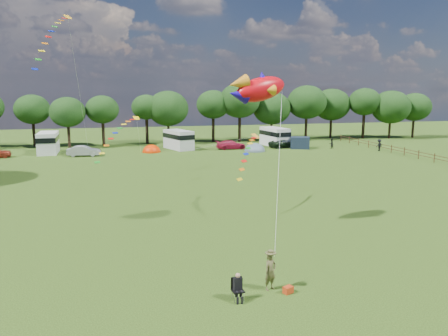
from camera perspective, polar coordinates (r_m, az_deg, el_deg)
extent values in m
plane|color=black|center=(22.66, 4.92, -13.56)|extent=(180.00, 180.00, 0.00)
cylinder|color=black|center=(77.43, -23.56, 4.04)|extent=(0.47, 0.47, 3.90)
ellipsoid|color=black|center=(77.16, -23.77, 7.03)|extent=(5.58, 5.58, 4.74)
cylinder|color=black|center=(73.66, -19.59, 3.89)|extent=(0.44, 0.44, 3.56)
ellipsoid|color=black|center=(73.38, -19.77, 6.89)|extent=(5.56, 5.56, 4.73)
cylinder|color=black|center=(74.24, -15.48, 4.31)|extent=(0.47, 0.47, 3.95)
ellipsoid|color=black|center=(73.97, -15.62, 7.37)|extent=(5.33, 5.33, 4.53)
cylinder|color=black|center=(76.13, -10.03, 4.81)|extent=(0.50, 0.50, 4.33)
ellipsoid|color=black|center=(75.86, -10.12, 7.83)|extent=(4.95, 4.95, 4.21)
cylinder|color=black|center=(76.03, -7.26, 4.49)|extent=(0.43, 0.43, 3.31)
ellipsoid|color=black|center=(75.73, -7.33, 7.72)|extent=(7.03, 7.03, 5.98)
cylinder|color=black|center=(77.49, -1.41, 5.06)|extent=(0.50, 0.50, 4.36)
ellipsoid|color=black|center=(77.23, -1.43, 8.30)|extent=(5.84, 5.84, 4.97)
cylinder|color=black|center=(77.74, 2.05, 5.14)|extent=(0.51, 0.51, 4.55)
ellipsoid|color=black|center=(77.46, 2.07, 8.80)|extent=(7.15, 7.15, 6.08)
cylinder|color=black|center=(80.37, 6.21, 4.78)|extent=(0.42, 0.42, 3.21)
ellipsoid|color=black|center=(80.09, 6.26, 7.76)|extent=(6.90, 6.90, 5.86)
cylinder|color=black|center=(82.15, 10.65, 5.12)|extent=(0.48, 0.48, 4.17)
ellipsoid|color=black|center=(81.88, 10.76, 8.44)|extent=(7.16, 7.16, 6.09)
cylinder|color=black|center=(86.50, 13.76, 5.08)|extent=(0.45, 0.45, 3.66)
ellipsoid|color=black|center=(86.24, 13.88, 8.04)|extent=(7.05, 7.05, 5.99)
cylinder|color=black|center=(86.94, 17.74, 5.24)|extent=(0.52, 0.52, 4.65)
ellipsoid|color=black|center=(86.70, 17.90, 8.24)|extent=(5.96, 5.96, 5.06)
cylinder|color=black|center=(88.46, 20.79, 4.66)|extent=(0.42, 0.42, 3.19)
ellipsoid|color=black|center=(88.20, 20.97, 7.44)|extent=(7.23, 7.23, 6.14)
cylinder|color=black|center=(91.91, 23.45, 4.77)|extent=(0.44, 0.44, 3.52)
ellipsoid|color=black|center=(91.67, 23.63, 7.32)|extent=(6.22, 6.22, 5.28)
cylinder|color=#472D19|center=(61.20, 25.77, 1.18)|extent=(0.12, 0.12, 1.20)
cylinder|color=#472D19|center=(60.02, 26.70, 1.29)|extent=(0.08, 3.00, 0.08)
cylinder|color=#472D19|center=(60.07, 26.67, 0.91)|extent=(0.08, 3.00, 0.08)
cylinder|color=#472D19|center=(63.52, 24.07, 1.60)|extent=(0.12, 0.12, 1.20)
cylinder|color=#472D19|center=(62.31, 24.93, 1.71)|extent=(0.08, 3.00, 0.08)
cylinder|color=#472D19|center=(62.36, 24.90, 1.35)|extent=(0.08, 3.00, 0.08)
cylinder|color=#472D19|center=(65.89, 22.49, 1.99)|extent=(0.12, 0.12, 1.20)
cylinder|color=#472D19|center=(64.65, 23.29, 2.11)|extent=(0.08, 3.00, 0.08)
cylinder|color=#472D19|center=(64.70, 23.26, 1.76)|extent=(0.08, 3.00, 0.08)
cylinder|color=#472D19|center=(68.31, 21.02, 2.36)|extent=(0.12, 0.12, 1.20)
cylinder|color=#472D19|center=(67.05, 21.76, 2.48)|extent=(0.08, 3.00, 0.08)
cylinder|color=#472D19|center=(67.10, 21.74, 2.14)|extent=(0.08, 3.00, 0.08)
cylinder|color=#472D19|center=(70.77, 19.65, 2.69)|extent=(0.12, 0.12, 1.20)
cylinder|color=#472D19|center=(69.49, 20.34, 2.81)|extent=(0.08, 3.00, 0.08)
cylinder|color=#472D19|center=(69.54, 20.32, 2.49)|extent=(0.08, 3.00, 0.08)
cylinder|color=#472D19|center=(73.28, 18.37, 3.01)|extent=(0.12, 0.12, 1.20)
cylinder|color=#472D19|center=(71.98, 19.02, 3.13)|extent=(0.08, 3.00, 0.08)
cylinder|color=#472D19|center=(72.03, 19.00, 2.81)|extent=(0.08, 3.00, 0.08)
cylinder|color=#472D19|center=(75.82, 17.18, 3.30)|extent=(0.12, 0.12, 1.20)
cylinder|color=#472D19|center=(74.50, 17.78, 3.42)|extent=(0.08, 3.00, 0.08)
cylinder|color=#472D19|center=(74.55, 17.76, 3.12)|extent=(0.08, 3.00, 0.08)
cylinder|color=#472D19|center=(78.39, 16.06, 3.57)|extent=(0.12, 0.12, 1.20)
cylinder|color=#472D19|center=(77.06, 16.62, 3.69)|extent=(0.08, 3.00, 0.08)
cylinder|color=#472D19|center=(77.11, 16.61, 3.40)|extent=(0.08, 3.00, 0.08)
cylinder|color=#472D19|center=(80.99, 15.02, 3.82)|extent=(0.12, 0.12, 1.20)
cylinder|color=#472D19|center=(79.65, 15.54, 3.94)|extent=(0.08, 3.00, 0.08)
cylinder|color=#472D19|center=(79.69, 15.53, 3.66)|extent=(0.08, 3.00, 0.08)
imported|color=#9A9BA2|center=(63.61, -17.84, 2.14)|extent=(4.31, 1.94, 1.47)
imported|color=#B21A3A|center=(67.89, 0.93, 3.06)|extent=(4.55, 2.01, 1.35)
imported|color=black|center=(70.27, 7.78, 3.20)|extent=(5.18, 3.03, 1.33)
cube|color=white|center=(68.38, -21.98, 3.08)|extent=(2.82, 6.16, 3.03)
cube|color=black|center=(68.31, -22.01, 3.59)|extent=(2.87, 6.28, 0.72)
cylinder|color=black|center=(66.62, -22.08, 1.95)|extent=(0.86, 0.35, 0.85)
cylinder|color=black|center=(70.39, -21.77, 2.38)|extent=(0.86, 0.35, 0.85)
cube|color=silver|center=(68.17, -5.97, 3.70)|extent=(4.26, 6.33, 2.92)
cube|color=black|center=(68.11, -5.98, 4.19)|extent=(4.34, 6.45, 0.69)
cylinder|color=black|center=(66.68, -5.23, 2.66)|extent=(0.87, 0.55, 0.82)
cylinder|color=black|center=(69.93, -6.63, 2.98)|extent=(0.87, 0.55, 0.82)
cube|color=silver|center=(72.24, 6.64, 4.07)|extent=(3.43, 6.29, 2.98)
cube|color=black|center=(72.18, 6.65, 4.55)|extent=(3.50, 6.41, 0.71)
cylinder|color=black|center=(70.74, 7.36, 3.05)|extent=(0.88, 0.43, 0.84)
cylinder|color=black|center=(74.00, 5.91, 3.40)|extent=(0.88, 0.43, 0.84)
ellipsoid|color=#E52E00|center=(65.61, -9.45, 2.09)|extent=(2.63, 3.02, 2.16)
cylinder|color=#E52E00|center=(65.60, -9.45, 2.11)|extent=(2.76, 2.76, 0.08)
ellipsoid|color=slate|center=(65.87, 4.04, 2.24)|extent=(3.04, 3.50, 2.37)
cylinder|color=slate|center=(65.87, 4.04, 2.25)|extent=(3.19, 3.19, 0.08)
cube|color=#192537|center=(69.61, 9.90, 3.27)|extent=(3.58, 3.30, 1.81)
imported|color=brown|center=(20.71, 6.07, -13.29)|extent=(0.76, 0.64, 1.76)
cylinder|color=#99999E|center=(19.67, 1.36, -16.67)|extent=(0.02, 0.02, 0.45)
cylinder|color=#99999E|center=(19.78, 2.62, -16.52)|extent=(0.02, 0.02, 0.45)
cylinder|color=#99999E|center=(20.05, 1.03, -16.13)|extent=(0.02, 0.02, 0.45)
cylinder|color=#99999E|center=(20.15, 2.26, -15.99)|extent=(0.02, 0.02, 0.45)
cube|color=black|center=(19.81, 1.82, -15.74)|extent=(0.55, 0.53, 0.05)
cube|color=black|center=(19.89, 1.64, -14.72)|extent=(0.51, 0.09, 0.54)
cube|color=black|center=(19.71, 1.80, -14.87)|extent=(0.39, 0.26, 0.57)
sphere|color=tan|center=(19.53, 1.82, -13.85)|extent=(0.22, 0.22, 0.22)
cube|color=#B03411|center=(20.77, 8.37, -15.46)|extent=(0.53, 0.45, 0.32)
ellipsoid|color=red|center=(28.35, 4.81, 10.22)|extent=(4.04, 2.30, 2.20)
ellipsoid|color=yellow|center=(28.35, 4.80, 9.87)|extent=(2.54, 1.41, 1.21)
cone|color=orange|center=(27.50, 1.84, 10.97)|extent=(1.55, 1.26, 1.16)
cone|color=#180699|center=(27.50, 1.83, 9.53)|extent=(1.55, 1.26, 1.16)
cone|color=#180699|center=(28.42, 5.03, 11.65)|extent=(1.02, 1.15, 0.98)
sphere|color=white|center=(29.41, 6.59, 10.59)|extent=(0.37, 0.37, 0.37)
sphere|color=black|center=(29.51, 6.68, 10.58)|extent=(0.18, 0.18, 0.18)
cube|color=#FFAF15|center=(50.11, -19.76, 18.09)|extent=(0.90, 0.90, 0.42)
cube|color=red|center=(49.62, -20.13, 17.89)|extent=(0.64, 0.61, 0.12)
cube|color=orange|center=(49.12, -20.50, 17.64)|extent=(0.63, 0.60, 0.13)
cube|color=yellow|center=(48.62, -20.87, 17.29)|extent=(0.63, 0.60, 0.14)
cube|color=#198C1E|center=(48.10, -21.25, 16.84)|extent=(0.63, 0.60, 0.15)
cube|color=#0C1EB2|center=(47.59, -21.62, 16.28)|extent=(0.63, 0.59, 0.16)
cube|color=red|center=(47.07, -21.99, 15.61)|extent=(0.62, 0.59, 0.17)
cube|color=orange|center=(46.55, -22.36, 14.83)|extent=(0.62, 0.59, 0.18)
cube|color=yellow|center=(46.04, -22.73, 13.94)|extent=(0.61, 0.58, 0.19)
cube|color=#198C1E|center=(45.53, -23.10, 12.92)|extent=(0.61, 0.57, 0.20)
cube|color=#0C1EB2|center=(45.04, -23.47, 11.78)|extent=(0.60, 0.57, 0.21)
cube|color=yellow|center=(43.17, -11.37, 6.42)|extent=(0.66, 0.61, 0.33)
cube|color=red|center=(42.72, -11.89, 6.22)|extent=(0.52, 0.35, 0.09)
cube|color=orange|center=(42.27, -12.41, 5.96)|extent=(0.52, 0.35, 0.10)
cube|color=yellow|center=(41.83, -12.94, 5.59)|extent=(0.52, 0.35, 0.11)
cube|color=#198C1E|center=(41.40, -13.48, 5.09)|extent=(0.52, 0.34, 0.12)
cube|color=#0C1EB2|center=(40.99, -14.02, 4.47)|extent=(0.52, 0.34, 0.13)
cube|color=red|center=(40.59, -14.56, 3.73)|extent=(0.52, 0.33, 0.13)
cube|color=orange|center=(40.21, -15.11, 2.86)|extent=(0.52, 0.33, 0.14)
cube|color=yellow|center=(39.86, -15.67, 1.86)|extent=(0.51, 0.33, 0.15)
cube|color=#198C1E|center=(39.54, -16.22, 0.73)|extent=(0.51, 0.32, 0.15)
cube|color=gold|center=(35.01, 4.14, 4.18)|extent=(0.82, 0.81, 0.38)
cube|color=red|center=(34.41, 3.92, 3.96)|extent=(0.58, 0.54, 0.11)
cube|color=orange|center=(33.81, 3.68, 3.66)|extent=(0.58, 0.54, 0.12)
cube|color=yellow|center=(33.23, 3.43, 3.22)|extent=(0.58, 0.54, 0.13)
cube|color=#198C1E|center=(32.66, 3.18, 2.62)|extent=(0.57, 0.54, 0.14)
cube|color=#0C1EB2|center=(32.11, 2.91, 1.85)|extent=(0.57, 0.53, 0.15)
cube|color=red|center=(31.57, 2.63, 0.92)|extent=(0.57, 0.53, 0.16)
cube|color=orange|center=(31.06, 2.35, -0.19)|extent=(0.56, 0.52, 0.17)
cube|color=yellow|center=(30.58, 2.05, -1.48)|extent=(0.56, 0.52, 0.17)
imported|color=black|center=(70.39, 13.85, 3.09)|extent=(0.80, 0.56, 1.53)
imported|color=black|center=(69.76, 19.60, 2.83)|extent=(1.26, 0.86, 1.78)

